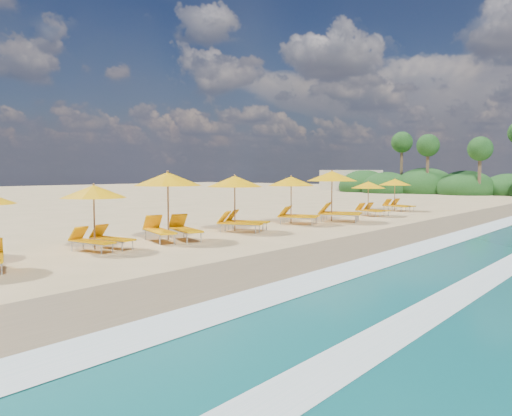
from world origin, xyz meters
The scene contains 12 objects.
ground centered at (0.00, 0.00, 0.00)m, with size 160.00×160.00×0.00m, color tan.
wet_sand centered at (4.00, 0.00, 0.01)m, with size 4.00×160.00×0.01m, color #8C7553.
surf_foam centered at (6.70, 0.00, 0.03)m, with size 4.00×160.00×0.01m.
station_3 centered at (-2.54, -4.98, 1.21)m, with size 2.48×2.34×2.16m.
station_4 centered at (-2.47, -1.97, 1.45)m, with size 3.34×3.30×2.58m.
station_5 centered at (-2.46, 1.90, 1.36)m, with size 3.10×3.04×2.42m.
station_6 centered at (-2.44, 6.05, 1.33)m, with size 3.08×3.04×2.37m.
station_7 centered at (-1.50, 8.37, 1.48)m, with size 3.42×3.37×2.64m.
station_8 centered at (-1.64, 12.56, 1.14)m, with size 2.46×2.37×2.03m.
station_9 centered at (-2.01, 17.10, 1.20)m, with size 2.65×2.57×2.13m.
treeline centered at (-9.94, 45.51, 1.00)m, with size 25.80×8.80×9.74m.
beach_building centered at (-22.00, 48.00, 1.40)m, with size 7.00×5.00×2.80m, color beige.
Camera 1 is at (11.73, -14.56, 2.51)m, focal length 35.95 mm.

